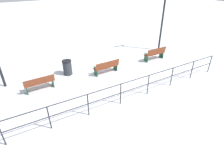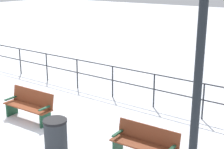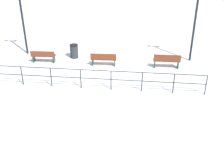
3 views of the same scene
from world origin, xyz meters
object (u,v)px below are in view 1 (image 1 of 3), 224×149
bench_third (39,83)px  trash_bin (67,67)px  bench_second (106,67)px  lamppost_near (163,13)px  bench_nearest (155,53)px

bench_third → trash_bin: (1.00, -1.83, 0.01)m
bench_third → bench_second: bearing=-93.1°
bench_second → bench_third: 4.00m
lamppost_near → trash_bin: bearing=92.8°
trash_bin → bench_second: bearing=-116.2°
bench_third → lamppost_near: lamppost_near is taller
bench_third → lamppost_near: (1.39, -9.66, 2.49)m
bench_nearest → trash_bin: (1.01, 6.17, -0.05)m
bench_nearest → bench_third: 8.00m
bench_second → lamppost_near: bearing=-77.6°
bench_nearest → bench_second: (-0.06, 4.00, -0.05)m
bench_nearest → bench_third: bench_nearest is taller
bench_third → lamppost_near: size_ratio=0.35×
bench_second → trash_bin: (1.07, 2.17, 0.01)m
bench_nearest → trash_bin: bearing=80.0°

